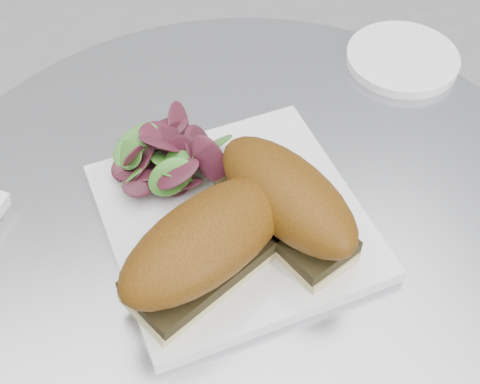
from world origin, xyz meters
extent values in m
cylinder|color=#AAABB1|center=(0.00, 0.00, 0.72)|extent=(0.70, 0.70, 0.02)
cube|color=white|center=(-0.01, 0.01, 0.74)|extent=(0.26, 0.26, 0.02)
cube|color=#C7BB7C|center=(-0.05, -0.05, 0.75)|extent=(0.17, 0.12, 0.01)
cube|color=black|center=(-0.05, -0.05, 0.77)|extent=(0.17, 0.12, 0.01)
ellipsoid|color=#5F3509|center=(-0.05, -0.05, 0.80)|extent=(0.20, 0.15, 0.06)
cube|color=#C7BB7C|center=(0.03, -0.02, 0.75)|extent=(0.10, 0.16, 0.01)
cube|color=black|center=(0.03, -0.02, 0.77)|extent=(0.11, 0.15, 0.01)
ellipsoid|color=#5F3509|center=(0.03, -0.02, 0.80)|extent=(0.13, 0.18, 0.06)
cylinder|color=white|center=(0.27, 0.18, 0.74)|extent=(0.14, 0.14, 0.01)
camera|label=1|loc=(-0.14, -0.37, 1.26)|focal=50.00mm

